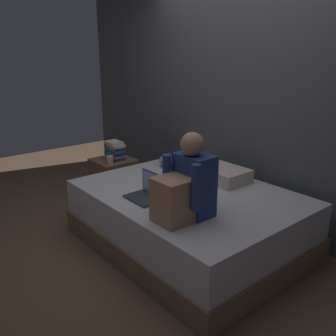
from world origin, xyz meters
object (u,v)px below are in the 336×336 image
nightstand (114,181)px  laptop (148,192)px  mug (110,160)px  bed (188,218)px  book_stack (115,150)px  clothes_pile (172,162)px  person_sitting (186,186)px  pillow (219,173)px

nightstand → laptop: size_ratio=1.70×
mug → laptop: bearing=-14.1°
nightstand → laptop: 1.30m
laptop → mug: laptop is taller
bed → book_stack: (-1.28, 0.02, 0.39)m
laptop → clothes_pile: bearing=126.4°
clothes_pile → person_sitting: bearing=-35.6°
person_sitting → mug: person_sitting is taller
laptop → book_stack: book_stack is taller
pillow → nightstand: bearing=-160.4°
bed → person_sitting: (0.38, -0.38, 0.52)m
pillow → book_stack: book_stack is taller
person_sitting → clothes_pile: (-1.02, 0.73, -0.19)m
nightstand → book_stack: 0.38m
clothes_pile → book_stack: bearing=-152.4°
nightstand → person_sitting: bearing=-12.9°
nightstand → laptop: (1.20, -0.39, 0.32)m
nightstand → clothes_pile: size_ratio=1.60×
nightstand → mug: bearing=-42.7°
book_stack → clothes_pile: size_ratio=0.69×
nightstand → clothes_pile: bearing=28.2°
laptop → clothes_pile: 0.92m
pillow → mug: bearing=-153.3°
nightstand → mug: size_ratio=6.04×
person_sitting → laptop: 0.52m
nightstand → book_stack: (0.02, 0.02, 0.38)m
mug → clothes_pile: clothes_pile is taller
mug → clothes_pile: 0.70m
mug → clothes_pile: size_ratio=0.27×
nightstand → mug: (0.13, -0.12, 0.32)m
pillow → book_stack: (-1.24, -0.43, 0.05)m
bed → mug: mug is taller
nightstand → pillow: size_ratio=0.97×
person_sitting → book_stack: 1.71m
mug → pillow: bearing=26.7°
book_stack → clothes_pile: bearing=27.6°
pillow → mug: pillow is taller
person_sitting → pillow: 0.95m
nightstand → pillow: bearing=19.6°
nightstand → pillow: (1.26, 0.45, 0.33)m
nightstand → clothes_pile: (0.65, 0.35, 0.33)m
bed → nightstand: size_ratio=3.68×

